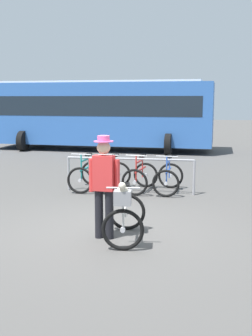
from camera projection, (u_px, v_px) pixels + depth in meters
The scene contains 9 objects.
ground_plane at pixel (105, 230), 7.40m from camera, with size 80.00×80.00×0.00m, color #514F4C.
bike_rack_rail at pixel (130, 166), 10.21m from camera, with size 3.21×0.16×0.88m.
racked_bike_teal at pixel (86, 175), 10.62m from camera, with size 0.69×1.11×0.97m.
racked_bike_lime at pixel (113, 176), 10.51m from camera, with size 0.74×1.15×0.97m.
racked_bike_red at pixel (140, 177), 10.39m from camera, with size 0.78×1.18×0.98m.
racked_bike_blue at pixel (168, 178), 10.27m from camera, with size 0.68×1.11×0.97m.
featured_bicycle at pixel (124, 213), 6.68m from camera, with size 0.80×1.24×1.09m.
person_with_featured_bike at pixel (104, 183), 6.80m from camera, with size 0.53×0.32×1.72m.
bus_distant at pixel (101, 111), 18.71m from camera, with size 10.05×3.54×3.08m.
Camera 1 is at (1.80, -6.89, 2.31)m, focal length 44.24 mm.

